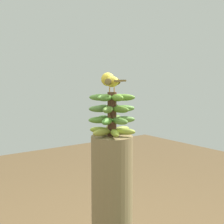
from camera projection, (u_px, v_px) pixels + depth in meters
name	position (u px, v px, depth m)	size (l,w,h in m)	color
banana_bunch	(112.00, 114.00, 1.27)	(0.24, 0.24, 0.22)	#4C2D1E
perched_bird	(110.00, 81.00, 1.28)	(0.23, 0.08, 0.10)	#C68933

